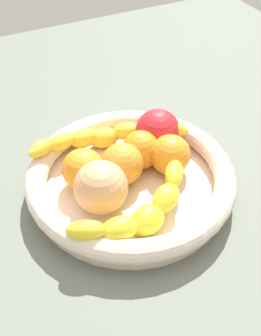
# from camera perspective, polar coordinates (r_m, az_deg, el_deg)

# --- Properties ---
(kitchen_counter) EXTENTS (1.20, 1.20, 0.03)m
(kitchen_counter) POSITION_cam_1_polar(r_m,az_deg,el_deg) (0.66, 0.00, -3.95)
(kitchen_counter) COLOR #60675C
(kitchen_counter) RESTS_ON ground
(fruit_bowl) EXTENTS (0.30, 0.30, 0.05)m
(fruit_bowl) POSITION_cam_1_polar(r_m,az_deg,el_deg) (0.63, 0.00, -1.46)
(fruit_bowl) COLOR beige
(fruit_bowl) RESTS_ON kitchen_counter
(banana_draped_left) EXTENTS (0.10, 0.20, 0.05)m
(banana_draped_left) POSITION_cam_1_polar(r_m,az_deg,el_deg) (0.56, 1.51, -5.81)
(banana_draped_left) COLOR yellow
(banana_draped_left) RESTS_ON fruit_bowl
(banana_draped_right) EXTENTS (0.10, 0.25, 0.05)m
(banana_draped_right) POSITION_cam_1_polar(r_m,az_deg,el_deg) (0.68, -3.13, 4.27)
(banana_draped_right) COLOR yellow
(banana_draped_right) RESTS_ON fruit_bowl
(orange_front) EXTENTS (0.06, 0.06, 0.06)m
(orange_front) POSITION_cam_1_polar(r_m,az_deg,el_deg) (0.62, -1.09, 0.53)
(orange_front) COLOR orange
(orange_front) RESTS_ON fruit_bowl
(orange_mid_left) EXTENTS (0.06, 0.06, 0.06)m
(orange_mid_left) POSITION_cam_1_polar(r_m,az_deg,el_deg) (0.64, 5.05, 1.99)
(orange_mid_left) COLOR orange
(orange_mid_left) RESTS_ON fruit_bowl
(orange_mid_right) EXTENTS (0.06, 0.06, 0.06)m
(orange_mid_right) POSITION_cam_1_polar(r_m,az_deg,el_deg) (0.65, 1.37, 2.44)
(orange_mid_right) COLOR orange
(orange_mid_right) RESTS_ON fruit_bowl
(orange_rear) EXTENTS (0.06, 0.06, 0.06)m
(orange_rear) POSITION_cam_1_polar(r_m,az_deg,el_deg) (0.61, -6.27, -0.21)
(orange_rear) COLOR orange
(orange_rear) RESTS_ON fruit_bowl
(peach_blush) EXTENTS (0.07, 0.07, 0.07)m
(peach_blush) POSITION_cam_1_polar(r_m,az_deg,el_deg) (0.58, -3.95, -2.57)
(peach_blush) COLOR #E5A06B
(peach_blush) RESTS_ON fruit_bowl
(tomato_red) EXTENTS (0.07, 0.07, 0.07)m
(tomato_red) POSITION_cam_1_polar(r_m,az_deg,el_deg) (0.67, 3.62, 4.87)
(tomato_red) COLOR red
(tomato_red) RESTS_ON fruit_bowl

